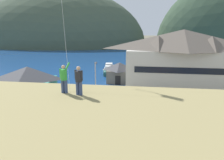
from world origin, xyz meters
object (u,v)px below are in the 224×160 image
(parked_car_lone_by_shed, at_px, (132,107))
(parking_light_pole, at_px, (96,79))
(parked_car_mid_row_near, at_px, (191,136))
(person_companion, at_px, (79,80))
(parked_car_mid_row_far, at_px, (6,120))
(storage_shed_near_lot, at_px, (29,85))
(parked_car_mid_row_center, at_px, (187,108))
(moored_boat_wharfside, at_px, (109,68))
(storage_shed_waterside, at_px, (120,72))
(wharf_dock, at_px, (122,72))
(moored_boat_outer_mooring, at_px, (135,72))
(parked_car_corner_spot, at_px, (54,121))
(harbor_lodge, at_px, (182,57))
(parked_car_back_row_right, at_px, (87,103))
(moored_boat_inner_slip, at_px, (108,71))
(person_kite_flyer, at_px, (64,78))

(parked_car_lone_by_shed, xyz_separation_m, parking_light_pole, (-5.73, 4.13, 2.61))
(parked_car_mid_row_near, xyz_separation_m, person_companion, (-8.58, -7.82, 7.20))
(parked_car_mid_row_far, bearing_deg, storage_shed_near_lot, 99.66)
(storage_shed_near_lot, bearing_deg, parked_car_mid_row_center, -2.55)
(storage_shed_near_lot, height_order, moored_boat_wharfside, storage_shed_near_lot)
(parked_car_lone_by_shed, height_order, person_companion, person_companion)
(storage_shed_waterside, bearing_deg, wharf_dock, 92.93)
(moored_boat_outer_mooring, relative_size, person_companion, 4.13)
(parked_car_lone_by_shed, xyz_separation_m, parked_car_mid_row_far, (-13.96, -6.02, 0.00))
(storage_shed_waterside, height_order, parked_car_lone_by_shed, storage_shed_waterside)
(moored_boat_outer_mooring, distance_m, parked_car_corner_spot, 31.90)
(harbor_lodge, bearing_deg, person_companion, -110.09)
(moored_boat_outer_mooring, bearing_deg, storage_shed_waterside, -110.55)
(parked_car_back_row_right, bearing_deg, wharf_dock, 84.81)
(moored_boat_inner_slip, height_order, parked_car_mid_row_far, moored_boat_inner_slip)
(parked_car_back_row_right, bearing_deg, storage_shed_near_lot, 173.86)
(moored_boat_outer_mooring, bearing_deg, wharf_dock, 165.40)
(storage_shed_waterside, height_order, parked_car_back_row_right, storage_shed_waterside)
(person_companion, bearing_deg, parked_car_lone_by_shed, 80.44)
(moored_boat_inner_slip, xyz_separation_m, parked_car_corner_spot, (-1.12, -30.38, 0.34))
(storage_shed_waterside, height_order, parked_car_mid_row_near, storage_shed_waterside)
(parking_light_pole, bearing_deg, person_companion, -80.31)
(moored_boat_inner_slip, xyz_separation_m, parked_car_mid_row_near, (13.29, -31.72, 0.34))
(harbor_lodge, distance_m, moored_boat_wharfside, 21.44)
(parked_car_mid_row_near, height_order, parked_car_back_row_right, same)
(person_companion, bearing_deg, parking_light_pole, 99.69)
(parked_car_mid_row_far, bearing_deg, moored_boat_outer_mooring, 66.69)
(parked_car_lone_by_shed, bearing_deg, person_kite_flyer, -103.62)
(harbor_lodge, xyz_separation_m, parked_car_mid_row_far, (-22.60, -21.68, -4.74))
(person_companion, bearing_deg, moored_boat_wharfside, 96.58)
(parked_car_mid_row_near, bearing_deg, moored_boat_outer_mooring, 101.49)
(moored_boat_outer_mooring, xyz_separation_m, parked_car_lone_by_shed, (0.47, -25.28, 0.34))
(storage_shed_near_lot, height_order, parked_car_mid_row_far, storage_shed_near_lot)
(moored_boat_outer_mooring, distance_m, parked_car_back_row_right, 25.09)
(parked_car_lone_by_shed, relative_size, parked_car_mid_row_center, 0.98)
(harbor_lodge, relative_size, storage_shed_waterside, 4.06)
(person_kite_flyer, bearing_deg, wharf_dock, 90.62)
(parked_car_mid_row_far, relative_size, parked_car_back_row_right, 1.00)
(wharf_dock, bearing_deg, parked_car_mid_row_near, -73.15)
(parked_car_mid_row_center, height_order, parked_car_mid_row_near, same)
(moored_boat_inner_slip, distance_m, parked_car_mid_row_near, 34.40)
(wharf_dock, relative_size, moored_boat_wharfside, 1.35)
(moored_boat_wharfside, xyz_separation_m, parked_car_corner_spot, (-0.80, -34.43, 0.34))
(parked_car_mid_row_center, bearing_deg, moored_boat_inner_slip, 121.01)
(parked_car_corner_spot, bearing_deg, moored_boat_inner_slip, 87.90)
(person_kite_flyer, bearing_deg, moored_boat_inner_slip, 95.37)
(person_companion, bearing_deg, parked_car_mid_row_near, 42.33)
(harbor_lodge, xyz_separation_m, storage_shed_near_lot, (-23.94, -13.81, -2.81))
(parking_light_pole, bearing_deg, parked_car_lone_by_shed, -35.80)
(parked_car_mid_row_far, xyz_separation_m, parking_light_pole, (8.23, 10.15, 2.61))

